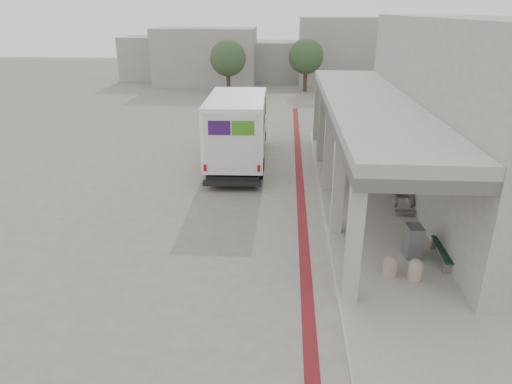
{
  "coord_description": "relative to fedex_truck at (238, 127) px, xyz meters",
  "views": [
    {
      "loc": [
        0.31,
        -13.84,
        7.27
      ],
      "look_at": [
        -0.63,
        0.22,
        1.6
      ],
      "focal_mm": 32.0,
      "sensor_mm": 36.0,
      "label": 1
    }
  ],
  "objects": [
    {
      "name": "ground",
      "position": [
        2.04,
        -8.11,
        -1.87
      ],
      "size": [
        120.0,
        120.0,
        0.0
      ],
      "primitive_type": "plane",
      "color": "#656157",
      "rests_on": "ground"
    },
    {
      "name": "distant_backdrop",
      "position": [
        -0.8,
        27.77,
        0.83
      ],
      "size": [
        28.0,
        10.0,
        6.5
      ],
      "color": "gray",
      "rests_on": "ground"
    },
    {
      "name": "tree_left",
      "position": [
        -2.96,
        19.89,
        1.31
      ],
      "size": [
        3.2,
        3.2,
        4.8
      ],
      "color": "#38281C",
      "rests_on": "ground"
    },
    {
      "name": "tree_mid",
      "position": [
        4.04,
        21.89,
        1.31
      ],
      "size": [
        3.2,
        3.2,
        4.8
      ],
      "color": "#38281C",
      "rests_on": "ground"
    },
    {
      "name": "tree_right",
      "position": [
        12.04,
        20.89,
        1.31
      ],
      "size": [
        3.2,
        3.2,
        4.8
      ],
      "color": "#38281C",
      "rests_on": "ground"
    },
    {
      "name": "bike_lane_stripe",
      "position": [
        3.04,
        -6.11,
        -1.87
      ],
      "size": [
        0.35,
        40.0,
        0.01
      ],
      "primitive_type": "cube",
      "color": "#5B1217",
      "rests_on": "ground"
    },
    {
      "name": "utility_cabinet",
      "position": [
        6.34,
        -9.23,
        -1.24
      ],
      "size": [
        0.49,
        0.64,
        1.03
      ],
      "primitive_type": "cube",
      "rotation": [
        0.0,
        0.0,
        0.05
      ],
      "color": "slate",
      "rests_on": "sidewalk"
    },
    {
      "name": "sidewalk",
      "position": [
        6.04,
        -8.11,
        -1.81
      ],
      "size": [
        4.4,
        28.0,
        0.12
      ],
      "primitive_type": "cube",
      "color": "gray",
      "rests_on": "ground"
    },
    {
      "name": "bench",
      "position": [
        7.24,
        -9.45,
        -1.46
      ],
      "size": [
        0.47,
        1.78,
        0.41
      ],
      "rotation": [
        0.0,
        0.0,
        -0.05
      ],
      "color": "gray",
      "rests_on": "sidewalk"
    },
    {
      "name": "bollard_near",
      "position": [
        6.11,
        -10.53,
        -1.44
      ],
      "size": [
        0.42,
        0.42,
        0.62
      ],
      "color": "#A08E7A",
      "rests_on": "sidewalk"
    },
    {
      "name": "bollard_far",
      "position": [
        5.45,
        -10.39,
        -1.45
      ],
      "size": [
        0.4,
        0.4,
        0.6
      ],
      "color": "gray",
      "rests_on": "sidewalk"
    },
    {
      "name": "fedex_truck",
      "position": [
        0.0,
        0.0,
        0.0
      ],
      "size": [
        2.82,
        8.32,
        3.52
      ],
      "rotation": [
        0.0,
        0.0,
        0.03
      ],
      "color": "black",
      "rests_on": "ground"
    },
    {
      "name": "transit_building",
      "position": [
        8.87,
        -3.61,
        1.53
      ],
      "size": [
        7.6,
        17.0,
        7.0
      ],
      "color": "gray",
      "rests_on": "ground"
    }
  ]
}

